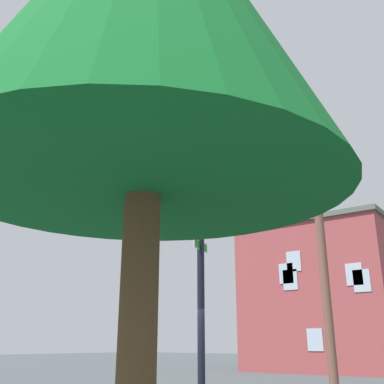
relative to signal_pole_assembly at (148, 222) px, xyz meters
The scene contains 4 objects.
signal_pole_assembly is the anchor object (origin of this frame).
utility_pole 6.78m from the signal_pole_assembly, 118.29° to the right, with size 1.79×0.42×7.37m.
tree_near 8.78m from the signal_pole_assembly, 131.66° to the left, with size 4.40×4.40×7.99m.
brick_building 19.43m from the signal_pole_assembly, 84.83° to the right, with size 9.29×8.15×8.95m.
Camera 1 is at (-7.28, 10.28, 1.62)m, focal length 42.46 mm.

